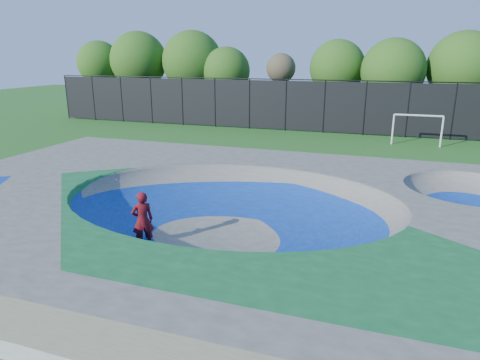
% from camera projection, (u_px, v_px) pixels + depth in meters
% --- Properties ---
extents(ground, '(120.00, 120.00, 0.00)m').
position_uv_depth(ground, '(231.00, 238.00, 14.16)').
color(ground, '#1E5818').
rests_on(ground, ground).
extents(skate_deck, '(22.00, 14.00, 1.50)m').
position_uv_depth(skate_deck, '(230.00, 217.00, 13.95)').
color(skate_deck, gray).
rests_on(skate_deck, ground).
extents(skater, '(0.79, 0.78, 1.84)m').
position_uv_depth(skater, '(143.00, 220.00, 13.17)').
color(skater, '#B80E16').
rests_on(skater, ground).
extents(skateboard, '(0.75, 0.65, 0.05)m').
position_uv_depth(skateboard, '(144.00, 247.00, 13.42)').
color(skateboard, black).
rests_on(skateboard, ground).
extents(soccer_goal, '(3.14, 0.12, 2.07)m').
position_uv_depth(soccer_goal, '(418.00, 124.00, 28.15)').
color(soccer_goal, silver).
rests_on(soccer_goal, ground).
extents(fence, '(48.09, 0.09, 4.04)m').
position_uv_depth(fence, '(324.00, 106.00, 32.64)').
color(fence, black).
rests_on(fence, ground).
extents(treeline, '(52.00, 7.25, 8.13)m').
position_uv_depth(treeline, '(336.00, 65.00, 36.96)').
color(treeline, '#4E3927').
rests_on(treeline, ground).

